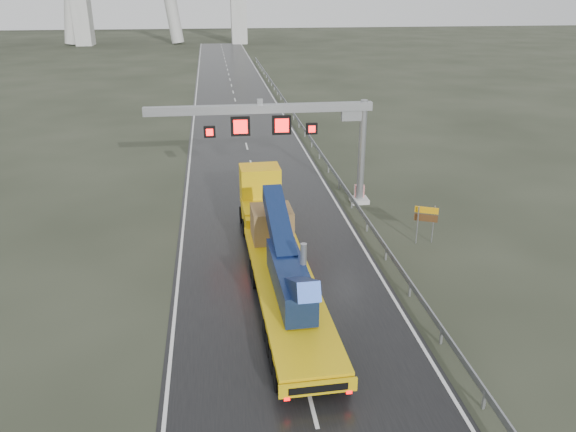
{
  "coord_description": "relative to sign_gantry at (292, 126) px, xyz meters",
  "views": [
    {
      "loc": [
        -3.01,
        -18.01,
        14.08
      ],
      "look_at": [
        0.53,
        8.35,
        3.2
      ],
      "focal_mm": 35.0,
      "sensor_mm": 36.0,
      "label": 1
    }
  ],
  "objects": [
    {
      "name": "sign_gantry",
      "position": [
        0.0,
        0.0,
        0.0
      ],
      "size": [
        14.9,
        1.2,
        7.42
      ],
      "color": "#BBBCB6",
      "rests_on": "ground"
    },
    {
      "name": "road",
      "position": [
        -2.1,
        22.01,
        -5.6
      ],
      "size": [
        11.0,
        200.0,
        0.02
      ],
      "primitive_type": "cube",
      "color": "black",
      "rests_on": "ground"
    },
    {
      "name": "exit_sign_pair",
      "position": [
        6.9,
        -7.1,
        -3.99
      ],
      "size": [
        1.26,
        0.6,
        2.31
      ],
      "rotation": [
        0.0,
        0.0,
        -0.42
      ],
      "color": "gray",
      "rests_on": "ground"
    },
    {
      "name": "striped_barrier",
      "position": [
        4.84,
        0.3,
        -5.03
      ],
      "size": [
        0.74,
        0.47,
        1.17
      ],
      "primitive_type": "cube",
      "rotation": [
        0.0,
        0.0,
        -0.15
      ],
      "color": "red",
      "rests_on": "ground"
    },
    {
      "name": "ground",
      "position": [
        -2.1,
        -17.99,
        -5.61
      ],
      "size": [
        400.0,
        400.0,
        0.0
      ],
      "primitive_type": "plane",
      "color": "#272C1E",
      "rests_on": "ground"
    },
    {
      "name": "guardrail",
      "position": [
        4.0,
        12.01,
        -4.91
      ],
      "size": [
        0.2,
        140.0,
        1.4
      ],
      "primitive_type": null,
      "color": "gray",
      "rests_on": "ground"
    },
    {
      "name": "heavy_haul_truck",
      "position": [
        -2.21,
        -9.13,
        -3.9
      ],
      "size": [
        3.27,
        18.92,
        4.42
      ],
      "rotation": [
        0.0,
        0.0,
        0.03
      ],
      "color": "#E0B40C",
      "rests_on": "ground"
    }
  ]
}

